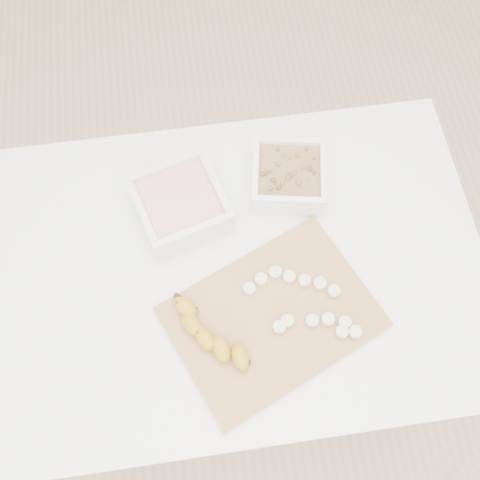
{
  "coord_description": "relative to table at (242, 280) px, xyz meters",
  "views": [
    {
      "loc": [
        -0.06,
        -0.38,
        1.77
      ],
      "look_at": [
        0.0,
        0.03,
        0.81
      ],
      "focal_mm": 40.0,
      "sensor_mm": 36.0,
      "label": 1
    }
  ],
  "objects": [
    {
      "name": "banana_slices",
      "position": [
        0.11,
        -0.1,
        0.12
      ],
      "size": [
        0.21,
        0.17,
        0.02
      ],
      "color": "beige",
      "rests_on": "cutting_board"
    },
    {
      "name": "banana",
      "position": [
        -0.08,
        -0.14,
        0.13
      ],
      "size": [
        0.13,
        0.19,
        0.03
      ],
      "primitive_type": null,
      "rotation": [
        0.0,
        0.0,
        0.49
      ],
      "color": "#B5871A",
      "rests_on": "cutting_board"
    },
    {
      "name": "ground",
      "position": [
        0.0,
        0.0,
        -0.65
      ],
      "size": [
        3.5,
        3.5,
        0.0
      ],
      "primitive_type": "plane",
      "color": "#C6AD89",
      "rests_on": "ground"
    },
    {
      "name": "bowl_granola",
      "position": [
        0.12,
        0.17,
        0.13
      ],
      "size": [
        0.18,
        0.18,
        0.07
      ],
      "color": "white",
      "rests_on": "table"
    },
    {
      "name": "cutting_board",
      "position": [
        0.04,
        -0.12,
        0.1
      ],
      "size": [
        0.46,
        0.4,
        0.01
      ],
      "primitive_type": "cube",
      "rotation": [
        0.0,
        0.0,
        0.41
      ],
      "color": "#AC7748",
      "rests_on": "table"
    },
    {
      "name": "bowl_yogurt",
      "position": [
        -0.11,
        0.13,
        0.14
      ],
      "size": [
        0.21,
        0.21,
        0.08
      ],
      "color": "white",
      "rests_on": "table"
    },
    {
      "name": "table",
      "position": [
        0.0,
        0.0,
        0.0
      ],
      "size": [
        1.0,
        0.7,
        0.75
      ],
      "color": "white",
      "rests_on": "ground"
    }
  ]
}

